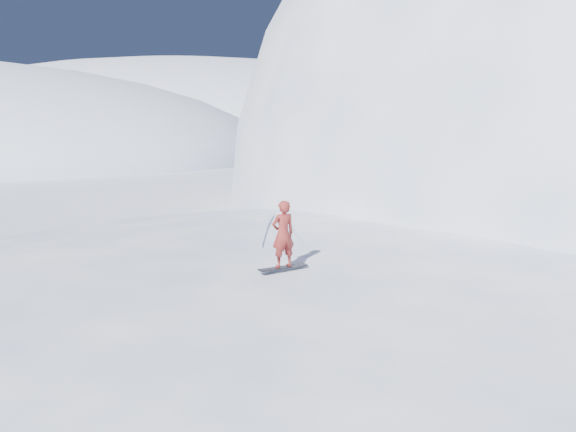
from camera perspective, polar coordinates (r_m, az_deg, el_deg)
name	(u,v)px	position (r m, az deg, el deg)	size (l,w,h in m)	color
ground	(335,358)	(14.71, 4.80, -14.16)	(400.00, 400.00, 0.00)	white
near_ridge	(372,317)	(17.49, 8.50, -10.15)	(36.00, 28.00, 4.80)	white
peak_shoulder	(520,220)	(35.26, 22.53, -0.36)	(28.00, 24.00, 18.00)	white
far_ridge_c	(175,141)	(129.96, -11.37, 7.52)	(140.00, 90.00, 36.00)	white
wind_bumps	(319,326)	(16.68, 3.13, -11.08)	(16.00, 14.40, 1.00)	white
snowboard	(283,267)	(13.70, -0.50, -5.24)	(1.28, 0.24, 0.02)	black
snowboarder	(283,234)	(13.50, -0.51, -1.85)	(0.60, 0.39, 1.64)	maroon
board_tracks	(279,225)	(18.68, -0.90, -0.97)	(1.93, 5.98, 0.04)	silver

